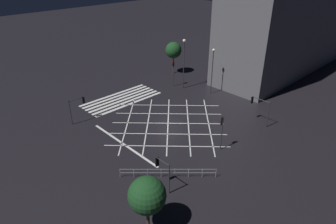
% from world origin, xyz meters
% --- Properties ---
extents(ground_plane, '(200.00, 200.00, 0.00)m').
position_xyz_m(ground_plane, '(0.00, 0.00, 0.00)').
color(ground_plane, black).
extents(road_markings, '(18.29, 22.13, 0.01)m').
position_xyz_m(road_markings, '(0.44, -6.28, 0.00)').
color(road_markings, silver).
rests_on(road_markings, ground_plane).
extents(office_building, '(36.52, 10.06, 25.10)m').
position_xyz_m(office_building, '(-32.39, -0.01, 12.55)').
color(office_building, slate).
rests_on(office_building, ground_plane).
extents(traffic_light_nw_cross, '(0.36, 2.81, 3.63)m').
position_xyz_m(traffic_light_nw_cross, '(-8.62, 8.06, 2.68)').
color(traffic_light_nw_cross, '#2D2D30').
rests_on(traffic_light_nw_cross, ground_plane).
extents(traffic_light_median_north, '(0.36, 0.39, 4.22)m').
position_xyz_m(traffic_light_median_north, '(-0.18, 8.47, 3.01)').
color(traffic_light_median_north, '#2D2D30').
rests_on(traffic_light_median_north, ground_plane).
extents(traffic_light_sw_main, '(0.39, 0.36, 4.57)m').
position_xyz_m(traffic_light_sw_main, '(-9.46, -8.63, 3.25)').
color(traffic_light_sw_main, '#2D2D30').
rests_on(traffic_light_sw_main, ground_plane).
extents(traffic_light_ne_cross, '(0.36, 1.91, 3.37)m').
position_xyz_m(traffic_light_ne_cross, '(9.09, 8.65, 2.44)').
color(traffic_light_ne_cross, '#2D2D30').
rests_on(traffic_light_ne_cross, ground_plane).
extents(traffic_light_se_main, '(2.31, 0.36, 3.51)m').
position_xyz_m(traffic_light_se_main, '(8.14, -8.58, 2.57)').
color(traffic_light_se_main, '#2D2D30').
rests_on(traffic_light_se_main, ground_plane).
extents(street_lamp_east, '(0.45, 0.45, 7.40)m').
position_xyz_m(street_lamp_east, '(-11.76, -2.28, 4.95)').
color(street_lamp_east, '#2D2D30').
rests_on(street_lamp_east, ground_plane).
extents(street_lamp_west, '(0.52, 0.52, 8.30)m').
position_xyz_m(street_lamp_west, '(-10.13, -6.88, 5.89)').
color(street_lamp_west, '#2D2D30').
rests_on(street_lamp_west, ground_plane).
extents(street_tree_near, '(2.98, 2.98, 5.94)m').
position_xyz_m(street_tree_near, '(-14.09, -13.26, 4.43)').
color(street_tree_near, '#473323').
rests_on(street_tree_near, ground_plane).
extents(street_tree_far, '(3.02, 3.02, 5.08)m').
position_xyz_m(street_tree_far, '(13.17, 11.44, 3.56)').
color(street_tree_far, '#473323').
rests_on(street_tree_far, ground_plane).
extents(pedestrian_railing, '(7.00, 6.71, 1.05)m').
position_xyz_m(pedestrian_railing, '(7.60, 7.94, 0.67)').
color(pedestrian_railing, '#9EA0A5').
rests_on(pedestrian_railing, ground_plane).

